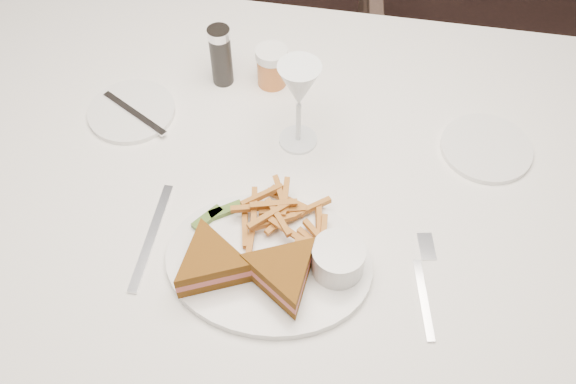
% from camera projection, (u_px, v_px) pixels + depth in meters
% --- Properties ---
extents(ground, '(5.00, 5.00, 0.00)m').
position_uv_depth(ground, '(233.00, 353.00, 1.69)').
color(ground, black).
rests_on(ground, ground).
extents(table, '(1.55, 1.12, 0.75)m').
position_uv_depth(table, '(290.00, 292.00, 1.38)').
color(table, white).
rests_on(table, ground).
extents(chair_far, '(0.59, 0.56, 0.61)m').
position_uv_depth(chair_far, '(279.00, 41.00, 1.99)').
color(chair_far, '#44322A').
rests_on(chair_far, ground).
extents(table_setting, '(0.80, 0.64, 0.18)m').
position_uv_depth(table_setting, '(277.00, 202.00, 1.02)').
color(table_setting, white).
rests_on(table_setting, table).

